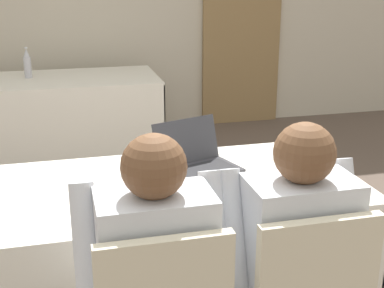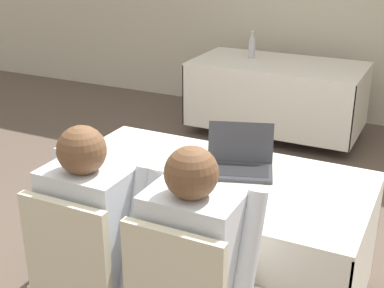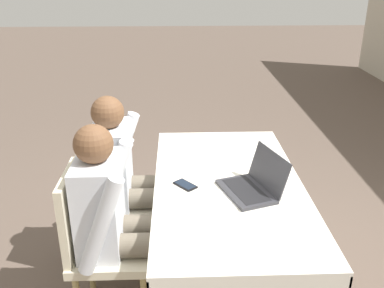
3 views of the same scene
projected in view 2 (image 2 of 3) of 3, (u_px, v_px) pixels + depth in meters
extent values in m
cube|color=white|center=(210.00, 177.00, 2.74)|extent=(1.61, 0.86, 0.02)
cube|color=white|center=(172.00, 271.00, 2.50)|extent=(1.61, 0.01, 0.59)
cube|color=white|center=(239.00, 196.00, 3.21)|extent=(1.61, 0.01, 0.59)
cube|color=white|center=(87.00, 198.00, 3.18)|extent=(0.01, 0.86, 0.59)
cube|color=white|center=(363.00, 268.00, 2.53)|extent=(0.01, 0.86, 0.59)
cylinder|color=#333333|center=(209.00, 283.00, 2.98)|extent=(0.06, 0.06, 0.11)
cube|color=white|center=(279.00, 64.00, 5.05)|extent=(1.61, 0.86, 0.02)
cube|color=white|center=(262.00, 107.00, 4.81)|extent=(1.61, 0.01, 0.59)
cube|color=white|center=(289.00, 84.00, 5.52)|extent=(1.61, 0.01, 0.59)
cube|color=white|center=(202.00, 85.00, 5.49)|extent=(0.01, 0.86, 0.59)
cube|color=white|center=(362.00, 106.00, 4.84)|extent=(0.01, 0.86, 0.59)
cylinder|color=#333333|center=(275.00, 129.00, 5.30)|extent=(0.06, 0.06, 0.11)
cube|color=#333338|center=(239.00, 172.00, 2.75)|extent=(0.40, 0.32, 0.02)
cube|color=black|center=(239.00, 170.00, 2.75)|extent=(0.34, 0.24, 0.00)
cube|color=#333338|center=(241.00, 142.00, 2.84)|extent=(0.35, 0.17, 0.21)
cube|color=black|center=(241.00, 142.00, 2.84)|extent=(0.31, 0.15, 0.18)
cube|color=black|center=(193.00, 196.00, 2.51)|extent=(0.15, 0.15, 0.01)
cube|color=#192333|center=(193.00, 195.00, 2.51)|extent=(0.14, 0.13, 0.00)
cube|color=white|center=(245.00, 175.00, 2.73)|extent=(0.26, 0.33, 0.00)
cylinder|color=#B7B7C1|center=(252.00, 49.00, 5.20)|extent=(0.06, 0.06, 0.18)
cone|color=#B7B7C1|center=(252.00, 36.00, 5.15)|extent=(0.05, 0.05, 0.07)
cylinder|color=silver|center=(253.00, 32.00, 5.14)|extent=(0.03, 0.03, 0.01)
cylinder|color=tan|center=(94.00, 288.00, 2.69)|extent=(0.04, 0.04, 0.42)
cube|color=beige|center=(99.00, 277.00, 2.39)|extent=(0.44, 0.44, 0.05)
cube|color=beige|center=(66.00, 252.00, 2.13)|extent=(0.40, 0.04, 0.45)
cube|color=beige|center=(173.00, 285.00, 1.93)|extent=(0.40, 0.04, 0.45)
cylinder|color=#665B4C|center=(131.00, 251.00, 2.42)|extent=(0.13, 0.42, 0.13)
cylinder|color=#665B4C|center=(99.00, 241.00, 2.50)|extent=(0.13, 0.42, 0.13)
cylinder|color=#665B4C|center=(153.00, 284.00, 2.69)|extent=(0.10, 0.10, 0.47)
cylinder|color=#665B4C|center=(123.00, 274.00, 2.76)|extent=(0.10, 0.10, 0.47)
cube|color=silver|center=(88.00, 227.00, 2.24)|extent=(0.36, 0.22, 0.52)
cylinder|color=silver|center=(136.00, 233.00, 2.18)|extent=(0.08, 0.26, 0.54)
cylinder|color=silver|center=(55.00, 211.00, 2.36)|extent=(0.08, 0.26, 0.54)
sphere|color=brown|center=(82.00, 150.00, 2.11)|extent=(0.20, 0.20, 0.20)
cylinder|color=#665B4C|center=(230.00, 279.00, 2.23)|extent=(0.13, 0.42, 0.13)
cylinder|color=#665B4C|center=(191.00, 268.00, 2.30)|extent=(0.13, 0.42, 0.13)
cube|color=silver|center=(191.00, 256.00, 2.04)|extent=(0.36, 0.22, 0.52)
cylinder|color=silver|center=(247.00, 263.00, 1.99)|extent=(0.08, 0.26, 0.54)
cylinder|color=silver|center=(149.00, 236.00, 2.16)|extent=(0.08, 0.26, 0.54)
sphere|color=brown|center=(191.00, 173.00, 1.91)|extent=(0.20, 0.20, 0.20)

